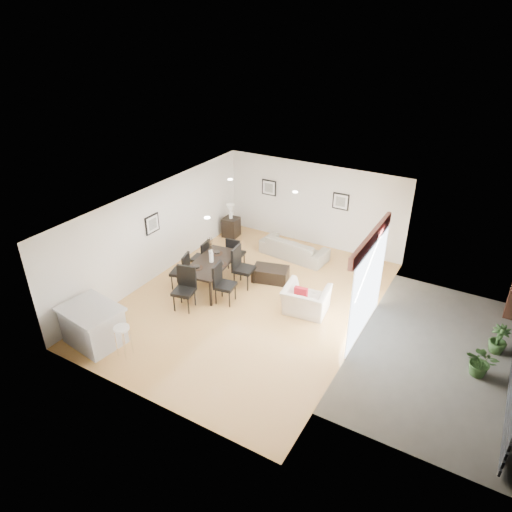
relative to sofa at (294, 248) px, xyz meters
The scene contains 28 objects.
ground 2.86m from the sofa, 88.43° to the right, with size 8.00×8.00×0.00m, color #D9AF59.
wall_back 1.56m from the sofa, 86.15° to the left, with size 6.00×0.04×2.70m, color silver.
wall_front 6.92m from the sofa, 89.35° to the right, with size 6.00×0.04×2.70m, color silver.
wall_left 4.21m from the sofa, 135.80° to the right, with size 0.04×8.00×2.70m, color silver.
wall_right 4.32m from the sofa, 42.71° to the right, with size 0.04×8.00×2.70m, color silver.
ceiling 3.71m from the sofa, 88.43° to the right, with size 6.00×8.00×0.02m, color white.
sofa is the anchor object (origin of this frame).
armchair 2.99m from the sofa, 58.55° to the right, with size 1.10×0.96×0.72m, color beige.
courtyard_plant_a 6.34m from the sofa, 26.37° to the right, with size 0.63×0.54×0.70m, color #3A6029.
courtyard_plant_b 6.19m from the sofa, 17.10° to the right, with size 0.39×0.39×0.69m, color #3A6029.
dining_table 2.99m from the sofa, 113.90° to the right, with size 1.17×1.97×0.78m.
dining_chair_wnear 3.67m from the sofa, 120.57° to the right, with size 0.57×0.57×1.03m.
dining_chair_wfar 2.92m from the sofa, 129.77° to the right, with size 0.51×0.51×1.02m.
dining_chair_enear 3.25m from the sofa, 99.75° to the right, with size 0.57×0.57×1.10m.
dining_chair_efar 2.35m from the sofa, 103.82° to the right, with size 0.58×0.58×1.16m.
dining_chair_head 4.06m from the sofa, 107.57° to the right, with size 0.61×0.61×1.14m.
dining_chair_foot 1.97m from the sofa, 127.48° to the right, with size 0.50×0.50×1.01m.
vase 3.07m from the sofa, 113.90° to the right, with size 0.79×1.29×0.73m.
coffee_table 1.61m from the sofa, 88.47° to the right, with size 0.99×0.59×0.39m, color black.
side_table 2.52m from the sofa, behind, with size 0.50×0.50×0.66m, color black.
table_lamp 2.61m from the sofa, behind, with size 0.26×0.26×0.50m.
cushion 3.04m from the sofa, 61.21° to the right, with size 0.34×0.11×0.34m, color #AC1621.
kitchen_island 6.44m from the sofa, 109.52° to the right, with size 1.46×1.20×0.94m.
bar_stool 6.20m from the sofa, 101.40° to the right, with size 0.35×0.35×0.76m.
framed_print_back_left 2.32m from the sofa, 143.43° to the left, with size 0.52×0.04×0.52m.
framed_print_back_right 2.01m from the sofa, 49.09° to the left, with size 0.52×0.04×0.52m.
framed_print_left_wall 4.41m from the sofa, 133.56° to the right, with size 0.04×0.52×0.52m.
sliding_door 4.18m from the sofa, 39.95° to the right, with size 0.12×2.70×2.57m.
Camera 1 is at (5.19, -8.65, 6.77)m, focal length 32.00 mm.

